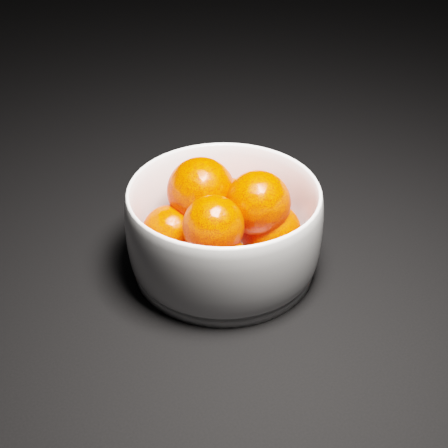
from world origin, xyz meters
name	(u,v)px	position (x,y,z in m)	size (l,w,h in m)	color
ground	(124,160)	(0.00, 0.00, 0.00)	(3.00, 3.00, 0.00)	black
bowl	(224,228)	(0.01, -0.25, 0.05)	(0.19, 0.19, 0.09)	silver
orange_pile	(224,220)	(0.01, -0.25, 0.06)	(0.14, 0.14, 0.10)	#F72800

